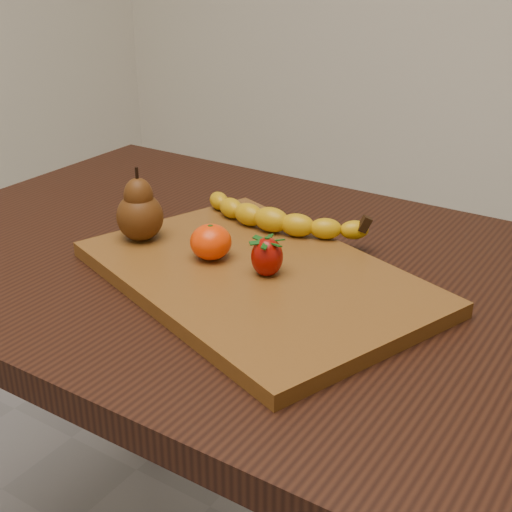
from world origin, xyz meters
The scene contains 6 objects.
table centered at (0.00, 0.00, 0.66)m, with size 1.00×0.70×0.76m.
cutting_board centered at (0.08, -0.05, 0.77)m, with size 0.45×0.30×0.02m, color brown.
banana centered at (0.03, 0.07, 0.80)m, with size 0.23×0.06×0.04m, color #CE9F09, non-canonical shape.
pear centered at (-0.11, -0.05, 0.83)m, with size 0.07×0.07×0.10m, color #4E290C, non-canonical shape.
mandarin centered at (0.01, -0.05, 0.80)m, with size 0.06×0.06×0.05m, color #F93B02.
strawberry centered at (0.10, -0.05, 0.81)m, with size 0.04×0.04×0.05m, color #920B04, non-canonical shape.
Camera 1 is at (0.53, -0.74, 1.18)m, focal length 50.00 mm.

